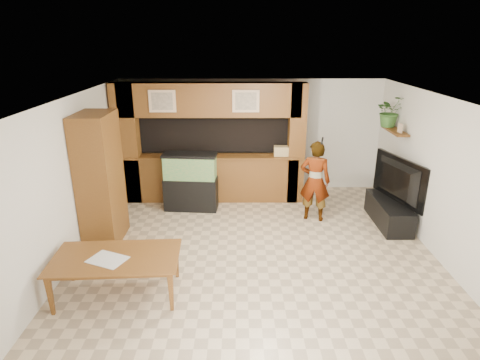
{
  "coord_description": "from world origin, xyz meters",
  "views": [
    {
      "loc": [
        -0.29,
        -5.95,
        3.48
      ],
      "look_at": [
        -0.27,
        0.6,
        1.14
      ],
      "focal_mm": 30.0,
      "sensor_mm": 36.0,
      "label": 1
    }
  ],
  "objects_px": {
    "person": "(315,181)",
    "dining_table": "(117,277)",
    "pantry_cabinet": "(100,179)",
    "aquarium": "(191,182)",
    "television": "(393,180)"
  },
  "relations": [
    {
      "from": "person",
      "to": "dining_table",
      "type": "relative_size",
      "value": 0.93
    },
    {
      "from": "pantry_cabinet",
      "to": "aquarium",
      "type": "bearing_deg",
      "value": 44.1
    },
    {
      "from": "pantry_cabinet",
      "to": "dining_table",
      "type": "distance_m",
      "value": 2.04
    },
    {
      "from": "television",
      "to": "person",
      "type": "distance_m",
      "value": 1.46
    },
    {
      "from": "dining_table",
      "to": "person",
      "type": "bearing_deg",
      "value": 35.43
    },
    {
      "from": "aquarium",
      "to": "person",
      "type": "height_order",
      "value": "person"
    },
    {
      "from": "person",
      "to": "television",
      "type": "bearing_deg",
      "value": -172.09
    },
    {
      "from": "television",
      "to": "dining_table",
      "type": "distance_m",
      "value": 5.24
    },
    {
      "from": "television",
      "to": "dining_table",
      "type": "bearing_deg",
      "value": 100.7
    },
    {
      "from": "pantry_cabinet",
      "to": "aquarium",
      "type": "relative_size",
      "value": 1.88
    },
    {
      "from": "aquarium",
      "to": "person",
      "type": "relative_size",
      "value": 0.76
    },
    {
      "from": "pantry_cabinet",
      "to": "person",
      "type": "relative_size",
      "value": 1.42
    },
    {
      "from": "television",
      "to": "dining_table",
      "type": "xyz_separation_m",
      "value": [
        -4.65,
        -2.35,
        -0.59
      ]
    },
    {
      "from": "aquarium",
      "to": "dining_table",
      "type": "relative_size",
      "value": 0.7
    },
    {
      "from": "pantry_cabinet",
      "to": "aquarium",
      "type": "height_order",
      "value": "pantry_cabinet"
    }
  ]
}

